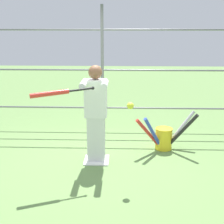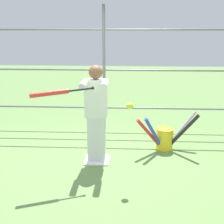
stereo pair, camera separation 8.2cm
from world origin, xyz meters
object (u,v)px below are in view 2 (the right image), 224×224
Objects in this scene: batter at (96,111)px; softball_in_flight at (130,106)px; baseball_bat_swinging at (55,93)px; bat_bucket at (165,137)px.

batter reaches higher than softball_in_flight.
bat_bucket is (-1.66, -1.17, -1.04)m from baseball_bat_swinging.
baseball_bat_swinging reaches higher than bat_bucket.
batter is 1.88× the size of baseball_bat_swinging.
softball_in_flight is (-1.02, -0.01, -0.17)m from baseball_bat_swinging.
bat_bucket is (-0.64, -1.16, -0.87)m from softball_in_flight.
baseball_bat_swinging is at bearing 35.18° from bat_bucket.
batter is 1.43m from bat_bucket.
batter is at bearing -48.93° from softball_in_flight.
batter is 0.84m from softball_in_flight.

